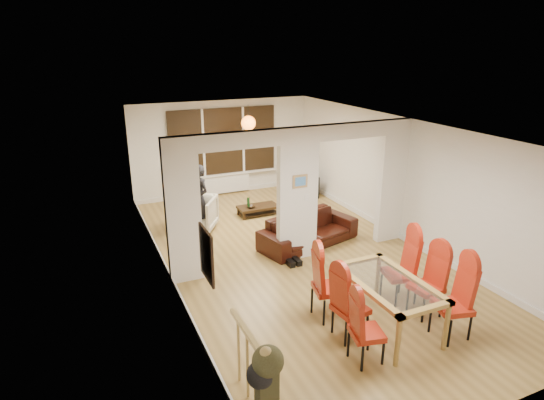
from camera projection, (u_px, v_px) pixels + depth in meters
floor at (296, 257)px, 9.03m from camera, size 5.00×9.00×0.01m
room_walls at (297, 195)px, 8.61m from camera, size 5.00×9.00×2.60m
divider_wall at (297, 195)px, 8.61m from camera, size 5.00×0.18×2.60m
bay_window_blinds at (223, 141)px, 12.38m from camera, size 3.00×0.08×1.80m
radiator at (225, 184)px, 12.73m from camera, size 1.40×0.08×0.50m
pendant_light at (248, 123)px, 11.30m from camera, size 0.36×0.36×0.36m
stair_newel at (249, 362)px, 5.22m from camera, size 0.40×1.20×1.10m
wall_poster at (206, 255)px, 5.49m from camera, size 0.04×0.52×0.67m
pillar_photo at (300, 181)px, 8.43m from camera, size 0.30×0.03×0.25m
dining_table at (387, 304)px, 6.69m from camera, size 0.92×1.64×0.77m
dining_chair_la at (367, 328)px, 5.93m from camera, size 0.49×0.49×1.01m
dining_chair_lb at (351, 303)px, 6.41m from camera, size 0.48×0.48×1.08m
dining_chair_lc at (329, 283)px, 6.90m from camera, size 0.55×0.55×1.14m
dining_chair_ra at (453, 301)px, 6.41m from camera, size 0.56×0.56×1.15m
dining_chair_rb at (427, 283)px, 6.96m from camera, size 0.47×0.47×1.08m
dining_chair_rc at (400, 269)px, 7.29m from camera, size 0.56×0.56×1.17m
sofa at (308, 230)px, 9.52m from camera, size 2.32×1.38×0.64m
armchair at (196, 214)px, 10.20m from camera, size 1.17×1.18×0.79m
person at (199, 199)px, 10.07m from camera, size 0.65×0.55×1.53m
television at (303, 185)px, 12.64m from camera, size 1.04×0.41×0.60m
coffee_table at (258, 210)px, 11.24m from camera, size 1.00×0.53×0.23m
bottle at (248, 202)px, 11.09m from camera, size 0.06×0.06×0.26m
bowl at (251, 207)px, 11.07m from camera, size 0.20×0.20×0.05m
shoes at (293, 262)px, 8.71m from camera, size 0.26×0.28×0.11m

